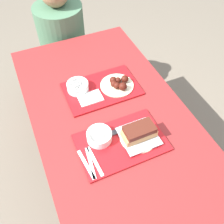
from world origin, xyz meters
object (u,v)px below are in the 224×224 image
tray_near (121,142)px  tray_far (102,89)px  bowl_coleslaw_far (78,86)px  bowl_coleslaw_near (99,136)px  person_seated_across (61,30)px  brisket_sandwich_plate (139,134)px  wings_plate_far (118,84)px

tray_near → tray_far: 0.39m
bowl_coleslaw_far → bowl_coleslaw_near: bearing=-92.2°
tray_near → tray_far: bearing=82.3°
tray_near → bowl_coleslaw_far: bearing=100.3°
bowl_coleslaw_near → person_seated_across: 1.14m
brisket_sandwich_plate → wings_plate_far: bearing=81.0°
bowl_coleslaw_far → person_seated_across: bearing=82.0°
brisket_sandwich_plate → wings_plate_far: (0.06, 0.38, -0.01)m
bowl_coleslaw_far → wings_plate_far: (0.23, -0.07, -0.01)m
tray_far → wings_plate_far: size_ratio=2.19×
tray_near → brisket_sandwich_plate: size_ratio=2.30×
bowl_coleslaw_near → bowl_coleslaw_far: bearing=87.8°
wings_plate_far → tray_near: bearing=-112.4°
bowl_coleslaw_near → wings_plate_far: 0.39m
tray_far → wings_plate_far: (0.10, -0.02, 0.03)m
bowl_coleslaw_far → brisket_sandwich_plate: bearing=-69.2°
bowl_coleslaw_far → wings_plate_far: bearing=-17.0°
tray_far → bowl_coleslaw_near: bearing=-113.9°
tray_far → brisket_sandwich_plate: bearing=-84.5°
bowl_coleslaw_near → bowl_coleslaw_far: same height
brisket_sandwich_plate → person_seated_across: 1.21m
tray_near → bowl_coleslaw_far: bowl_coleslaw_far is taller
person_seated_across → bowl_coleslaw_far: bearing=-98.0°
wings_plate_far → bowl_coleslaw_near: bearing=-128.6°
person_seated_across → wings_plate_far: bearing=-81.5°
brisket_sandwich_plate → person_seated_across: person_seated_across is taller
tray_near → brisket_sandwich_plate: (0.09, -0.01, 0.04)m
tray_near → person_seated_across: size_ratio=0.65×
bowl_coleslaw_far → person_seated_across: 0.77m
tray_near → bowl_coleslaw_far: 0.44m
bowl_coleslaw_near → tray_far: bearing=66.1°
tray_near → wings_plate_far: wings_plate_far is taller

